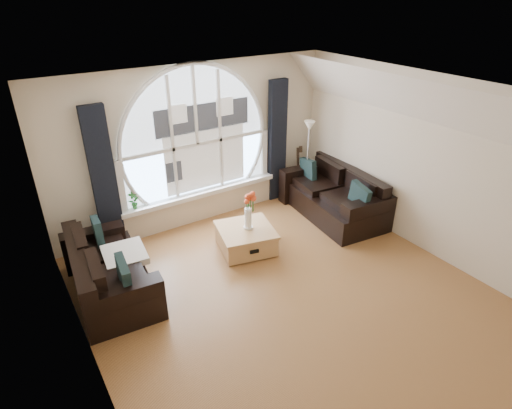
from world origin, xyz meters
name	(u,v)px	position (x,y,z in m)	size (l,w,h in m)	color
ground	(292,299)	(0.00, 0.00, 0.00)	(5.00, 5.50, 0.01)	brown
ceiling	(303,99)	(0.00, 0.00, 2.70)	(5.00, 5.50, 0.01)	silver
wall_back	(196,146)	(0.00, 2.75, 1.35)	(5.00, 0.01, 2.70)	beige
wall_left	(81,283)	(-2.50, 0.00, 1.35)	(0.01, 5.50, 2.70)	beige
wall_right	(430,168)	(2.50, 0.00, 1.35)	(0.01, 5.50, 2.70)	beige
attic_slope	(430,103)	(2.20, 0.00, 2.35)	(0.92, 5.50, 0.72)	silver
arched_window	(196,131)	(0.00, 2.72, 1.62)	(2.60, 0.06, 2.15)	silver
window_sill	(202,193)	(0.00, 2.65, 0.51)	(2.90, 0.22, 0.08)	white
window_frame	(196,131)	(0.00, 2.69, 1.62)	(2.76, 0.08, 2.15)	white
neighbor_house	(205,137)	(0.15, 2.71, 1.50)	(1.70, 0.02, 1.50)	silver
curtain_left	(104,181)	(-1.60, 2.63, 1.15)	(0.35, 0.12, 2.30)	black
curtain_right	(277,142)	(1.60, 2.63, 1.15)	(0.35, 0.12, 2.30)	black
sofa_left	(109,268)	(-1.98, 1.48, 0.40)	(0.89, 1.77, 0.79)	black
sofa_right	(333,196)	(2.02, 1.47, 0.40)	(0.96, 1.92, 0.86)	black
coffee_chest	(246,238)	(0.13, 1.39, 0.21)	(0.84, 0.84, 0.41)	#B0824F
throw_blanket	(125,255)	(-1.73, 1.52, 0.50)	(0.55, 0.55, 0.10)	silver
vase_flowers	(248,206)	(0.17, 1.38, 0.76)	(0.24, 0.24, 0.70)	white
floor_lamp	(307,163)	(1.97, 2.17, 0.80)	(0.24, 0.24, 1.60)	#B2B2B2
guitar	(296,170)	(1.99, 2.51, 0.53)	(0.36, 0.24, 1.06)	olive
potted_plant	(134,200)	(-1.20, 2.65, 0.70)	(0.16, 0.11, 0.31)	#1E6023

